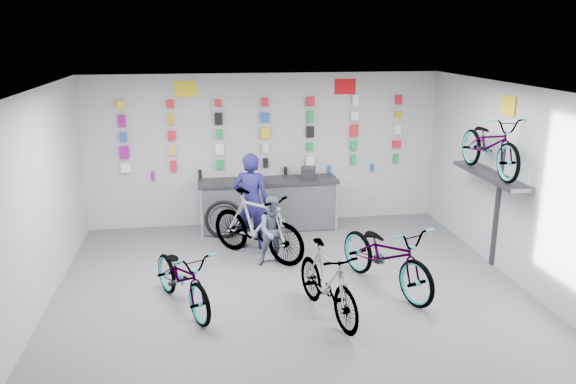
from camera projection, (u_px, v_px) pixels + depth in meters
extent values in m
plane|color=#515156|center=(299.00, 314.00, 7.75)|extent=(8.00, 8.00, 0.00)
plane|color=white|center=(301.00, 95.00, 6.93)|extent=(8.00, 8.00, 0.00)
plane|color=silver|center=(265.00, 150.00, 11.14)|extent=(7.00, 0.00, 7.00)
plane|color=silver|center=(17.00, 224.00, 6.82)|extent=(0.00, 8.00, 8.00)
plane|color=silver|center=(546.00, 199.00, 7.86)|extent=(0.00, 8.00, 8.00)
cube|color=black|center=(268.00, 207.00, 11.00)|extent=(2.60, 0.60, 0.90)
cube|color=silver|center=(270.00, 210.00, 10.71)|extent=(2.60, 0.02, 0.90)
cube|color=silver|center=(201.00, 213.00, 10.52)|extent=(0.04, 0.04, 0.96)
cube|color=silver|center=(336.00, 207.00, 10.90)|extent=(0.04, 0.04, 0.96)
cube|color=black|center=(268.00, 181.00, 10.86)|extent=(2.70, 0.66, 0.06)
cube|color=white|center=(126.00, 168.00, 10.75)|extent=(0.18, 0.06, 0.19)
cube|color=red|center=(173.00, 166.00, 10.88)|extent=(0.11, 0.06, 0.20)
cube|color=#119434|center=(220.00, 164.00, 11.01)|extent=(0.14, 0.06, 0.17)
cube|color=black|center=(266.00, 163.00, 11.15)|extent=(0.10, 0.06, 0.20)
cube|color=white|center=(310.00, 161.00, 11.28)|extent=(0.16, 0.06, 0.20)
cube|color=#119434|center=(353.00, 160.00, 11.41)|extent=(0.10, 0.06, 0.20)
cube|color=#119434|center=(396.00, 158.00, 11.55)|extent=(0.10, 0.06, 0.16)
cube|color=#8D0C7C|center=(124.00, 152.00, 10.66)|extent=(0.17, 0.06, 0.23)
cube|color=yellow|center=(173.00, 151.00, 10.80)|extent=(0.13, 0.06, 0.15)
cube|color=white|center=(220.00, 149.00, 10.93)|extent=(0.16, 0.06, 0.21)
cube|color=white|center=(265.00, 148.00, 11.06)|extent=(0.11, 0.06, 0.17)
cube|color=#119434|center=(310.00, 147.00, 11.20)|extent=(0.12, 0.06, 0.16)
cube|color=#119434|center=(354.00, 145.00, 11.33)|extent=(0.14, 0.06, 0.19)
cube|color=red|center=(397.00, 144.00, 11.46)|extent=(0.17, 0.06, 0.14)
cube|color=#1A4DA3|center=(123.00, 137.00, 10.58)|extent=(0.13, 0.06, 0.17)
cube|color=red|center=(172.00, 135.00, 10.72)|extent=(0.14, 0.06, 0.18)
cube|color=#119434|center=(219.00, 134.00, 10.85)|extent=(0.11, 0.06, 0.18)
cube|color=yellow|center=(265.00, 133.00, 10.98)|extent=(0.16, 0.06, 0.21)
cube|color=black|center=(310.00, 132.00, 11.12)|extent=(0.15, 0.06, 0.22)
cube|color=red|center=(354.00, 131.00, 11.25)|extent=(0.16, 0.06, 0.24)
cube|color=white|center=(397.00, 129.00, 11.38)|extent=(0.13, 0.06, 0.19)
cube|color=#8D0C7C|center=(122.00, 121.00, 10.50)|extent=(0.13, 0.06, 0.22)
cube|color=#C99D0A|center=(171.00, 120.00, 10.63)|extent=(0.10, 0.06, 0.19)
cube|color=black|center=(219.00, 119.00, 10.77)|extent=(0.15, 0.06, 0.24)
cube|color=#1A4DA3|center=(265.00, 118.00, 10.90)|extent=(0.15, 0.06, 0.19)
cube|color=#119434|center=(310.00, 117.00, 11.03)|extent=(0.11, 0.06, 0.24)
cube|color=white|center=(355.00, 116.00, 11.17)|extent=(0.15, 0.06, 0.17)
cube|color=#C99D0A|center=(398.00, 115.00, 11.30)|extent=(0.11, 0.06, 0.14)
cube|color=yellow|center=(121.00, 105.00, 10.42)|extent=(0.13, 0.06, 0.15)
cube|color=red|center=(170.00, 104.00, 10.55)|extent=(0.13, 0.06, 0.16)
cube|color=red|center=(218.00, 103.00, 10.69)|extent=(0.12, 0.06, 0.14)
cube|color=red|center=(265.00, 102.00, 10.82)|extent=(0.12, 0.06, 0.17)
cube|color=red|center=(311.00, 101.00, 10.95)|extent=(0.15, 0.06, 0.18)
cube|color=white|center=(355.00, 101.00, 11.09)|extent=(0.12, 0.06, 0.21)
cube|color=red|center=(399.00, 100.00, 11.22)|extent=(0.13, 0.06, 0.18)
cylinder|color=#8D0C7C|center=(153.00, 176.00, 10.85)|extent=(0.07, 0.07, 0.16)
cylinder|color=black|center=(200.00, 174.00, 10.98)|extent=(0.07, 0.07, 0.16)
cylinder|color=black|center=(286.00, 171.00, 11.23)|extent=(0.07, 0.07, 0.16)
cylinder|color=#1A4DA3|center=(329.00, 169.00, 11.37)|extent=(0.07, 0.07, 0.16)
cylinder|color=#1A4DA3|center=(372.00, 167.00, 11.50)|extent=(0.07, 0.07, 0.16)
cube|color=#333338|center=(490.00, 175.00, 8.96)|extent=(0.38, 1.90, 0.06)
cube|color=#333338|center=(497.00, 207.00, 9.14)|extent=(0.04, 0.10, 2.00)
cube|color=yellow|center=(185.00, 89.00, 10.57)|extent=(0.42, 0.02, 0.30)
cube|color=red|center=(345.00, 87.00, 11.03)|extent=(0.42, 0.02, 0.30)
cube|color=yellow|center=(508.00, 106.00, 8.68)|extent=(0.02, 0.40, 0.30)
imported|color=gray|center=(183.00, 277.00, 7.80)|extent=(1.30, 1.87, 0.93)
imported|color=gray|center=(328.00, 282.00, 7.56)|extent=(0.89, 1.76, 1.02)
imported|color=gray|center=(387.00, 255.00, 8.39)|extent=(1.42, 2.17, 1.08)
imported|color=gray|center=(257.00, 225.00, 9.53)|extent=(1.78, 1.78, 1.18)
imported|color=gray|center=(490.00, 144.00, 8.81)|extent=(0.63, 1.80, 0.95)
imported|color=#17154C|center=(251.00, 201.00, 9.91)|extent=(0.73, 0.58, 1.74)
imported|color=#4E596C|center=(274.00, 231.00, 9.26)|extent=(0.58, 0.46, 1.19)
torus|color=black|center=(224.00, 219.00, 10.54)|extent=(0.74, 0.20, 0.73)
torus|color=silver|center=(224.00, 219.00, 10.54)|extent=(0.60, 0.13, 0.59)
cube|color=black|center=(308.00, 173.00, 10.94)|extent=(0.34, 0.36, 0.22)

